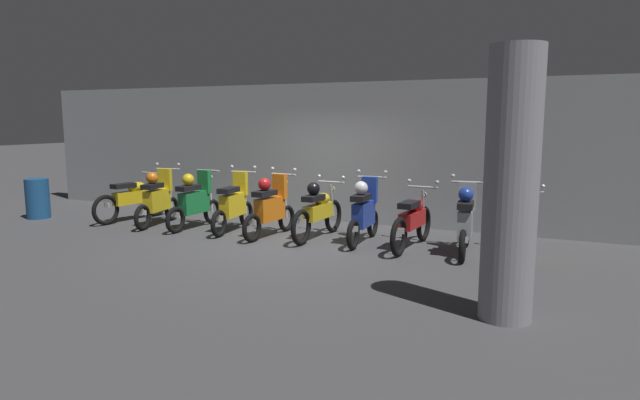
% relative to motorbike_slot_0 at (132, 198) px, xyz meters
% --- Properties ---
extents(ground_plane, '(80.00, 80.00, 0.00)m').
position_rel_motorbike_slot_0_xyz_m(ground_plane, '(4.08, -0.46, -0.49)').
color(ground_plane, '#424244').
extents(back_wall, '(16.16, 0.30, 3.00)m').
position_rel_motorbike_slot_0_xyz_m(back_wall, '(4.08, 1.90, 1.01)').
color(back_wall, gray).
rests_on(back_wall, ground).
extents(motorbike_slot_0, '(0.58, 1.94, 1.03)m').
position_rel_motorbike_slot_0_xyz_m(motorbike_slot_0, '(0.00, 0.00, 0.00)').
color(motorbike_slot_0, black).
rests_on(motorbike_slot_0, ground).
extents(motorbike_slot_1, '(0.58, 1.67, 1.29)m').
position_rel_motorbike_slot_0_xyz_m(motorbike_slot_1, '(0.90, -0.20, 0.08)').
color(motorbike_slot_1, black).
rests_on(motorbike_slot_1, ground).
extents(motorbike_slot_2, '(0.56, 1.68, 1.18)m').
position_rel_motorbike_slot_0_xyz_m(motorbike_slot_2, '(1.81, -0.15, 0.08)').
color(motorbike_slot_2, black).
rests_on(motorbike_slot_2, ground).
extents(motorbike_slot_3, '(0.59, 1.68, 1.29)m').
position_rel_motorbike_slot_0_xyz_m(motorbike_slot_3, '(2.71, -0.08, 0.04)').
color(motorbike_slot_3, black).
rests_on(motorbike_slot_3, ground).
extents(motorbike_slot_4, '(0.59, 1.68, 1.29)m').
position_rel_motorbike_slot_0_xyz_m(motorbike_slot_4, '(3.63, -0.21, 0.08)').
color(motorbike_slot_4, black).
rests_on(motorbike_slot_4, ground).
extents(motorbike_slot_5, '(0.59, 1.95, 1.15)m').
position_rel_motorbike_slot_0_xyz_m(motorbike_slot_5, '(4.53, -0.00, 0.04)').
color(motorbike_slot_5, black).
rests_on(motorbike_slot_5, ground).
extents(motorbike_slot_6, '(0.59, 1.68, 1.29)m').
position_rel_motorbike_slot_0_xyz_m(motorbike_slot_6, '(5.44, -0.00, 0.08)').
color(motorbike_slot_6, black).
rests_on(motorbike_slot_6, ground).
extents(motorbike_slot_7, '(0.59, 1.95, 1.15)m').
position_rel_motorbike_slot_0_xyz_m(motorbike_slot_7, '(6.35, -0.05, 0.00)').
color(motorbike_slot_7, black).
rests_on(motorbike_slot_7, ground).
extents(motorbike_slot_8, '(0.59, 1.68, 1.29)m').
position_rel_motorbike_slot_0_xyz_m(motorbike_slot_8, '(7.25, -0.11, 0.08)').
color(motorbike_slot_8, black).
rests_on(motorbike_slot_8, ground).
extents(motorbike_slot_9, '(0.59, 1.95, 1.15)m').
position_rel_motorbike_slot_0_xyz_m(motorbike_slot_9, '(8.15, 0.04, 0.00)').
color(motorbike_slot_9, black).
rests_on(motorbike_slot_9, ground).
extents(support_pillar, '(0.58, 0.58, 3.00)m').
position_rel_motorbike_slot_0_xyz_m(support_pillar, '(8.16, -2.95, 1.01)').
color(support_pillar, gray).
rests_on(support_pillar, ground).
extents(trash_bin, '(0.51, 0.51, 0.90)m').
position_rel_motorbike_slot_0_xyz_m(trash_bin, '(-2.15, -0.67, -0.04)').
color(trash_bin, navy).
rests_on(trash_bin, ground).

